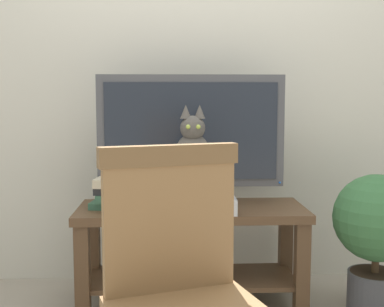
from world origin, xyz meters
TOP-DOWN VIEW (x-y plane):
  - back_wall at (0.00, 0.99)m, footprint 7.00×0.12m
  - tv_stand at (-0.08, 0.51)m, footprint 1.18×0.46m
  - tv at (-0.08, 0.58)m, footprint 0.98×0.20m
  - media_box at (-0.08, 0.42)m, footprint 0.42×0.29m
  - cat at (-0.08, 0.41)m, footprint 0.21×0.33m
  - wooden_chair at (-0.16, -0.73)m, footprint 0.53×0.53m
  - book_stack at (-0.48, 0.50)m, footprint 0.24×0.20m
  - potted_plant at (0.84, 0.36)m, footprint 0.44×0.44m

SIDE VIEW (x-z plane):
  - tv_stand at x=-0.08m, z-range 0.10..0.62m
  - potted_plant at x=0.84m, z-range 0.07..0.78m
  - media_box at x=-0.08m, z-range 0.52..0.60m
  - wooden_chair at x=-0.16m, z-range 0.09..1.04m
  - book_stack at x=-0.48m, z-range 0.52..0.68m
  - cat at x=-0.08m, z-range 0.54..1.00m
  - tv at x=-0.08m, z-range 0.54..1.23m
  - back_wall at x=0.00m, z-range 0.00..2.80m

